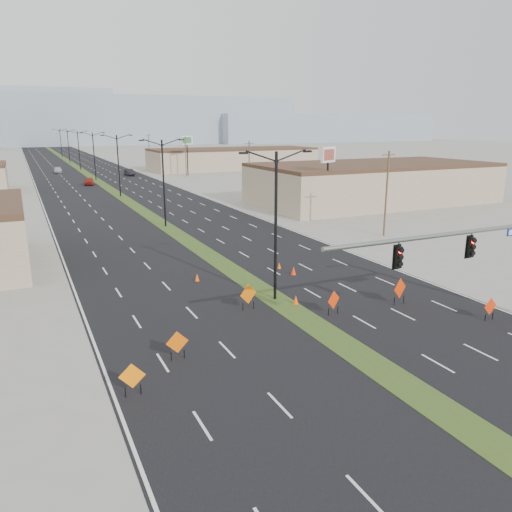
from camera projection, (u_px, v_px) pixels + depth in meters
name	position (u px, v px, depth m)	size (l,w,h in m)	color
ground	(390.00, 376.00, 23.85)	(600.00, 600.00, 0.00)	gray
road_surface	(94.00, 178.00, 111.24)	(25.00, 400.00, 0.02)	black
median_strip	(94.00, 178.00, 111.24)	(2.00, 400.00, 0.04)	#264719
building_se_near	(373.00, 184.00, 76.52)	(36.00, 18.00, 5.50)	tan
building_se_far	(233.00, 159.00, 135.05)	(44.00, 16.00, 5.00)	tan
mesa_center	(113.00, 120.00, 298.99)	(220.00, 50.00, 28.00)	#8A99AB
mesa_east	(320.00, 128.00, 349.38)	(160.00, 50.00, 18.00)	#8A99AB
signal_mast	(494.00, 251.00, 27.90)	(16.30, 0.60, 8.00)	slate
streetlight_0	(276.00, 222.00, 32.95)	(5.15, 0.24, 10.02)	black
streetlight_1	(164.00, 180.00, 57.42)	(5.15, 0.24, 10.02)	black
streetlight_2	(118.00, 164.00, 81.89)	(5.15, 0.24, 10.02)	black
streetlight_3	(94.00, 155.00, 106.36)	(5.15, 0.24, 10.02)	black
streetlight_4	(79.00, 149.00, 130.83)	(5.15, 0.24, 10.02)	black
streetlight_5	(68.00, 145.00, 155.30)	(5.15, 0.24, 10.02)	black
streetlight_6	(61.00, 142.00, 179.77)	(5.15, 0.24, 10.02)	black
utility_pole_0	(386.00, 193.00, 52.76)	(1.60, 0.20, 9.00)	#4C3823
utility_pole_1	(249.00, 168.00, 83.35)	(1.60, 0.20, 9.00)	#4C3823
utility_pole_2	(186.00, 156.00, 113.94)	(1.60, 0.20, 9.00)	#4C3823
utility_pole_3	(149.00, 149.00, 144.53)	(1.60, 0.20, 9.00)	#4C3823
car_left	(89.00, 181.00, 98.98)	(1.74, 4.32, 1.47)	maroon
car_mid	(129.00, 172.00, 117.05)	(1.59, 4.57, 1.51)	black
car_far	(58.00, 170.00, 123.64)	(1.82, 4.49, 1.30)	#B5BCC0
construction_sign_0	(132.00, 377.00, 21.90)	(1.16, 0.26, 1.56)	orange
construction_sign_1	(177.00, 343.00, 25.28)	(1.17, 0.05, 1.56)	#E55A04
construction_sign_2	(248.00, 295.00, 32.12)	(1.28, 0.37, 1.75)	#E05E04
construction_sign_3	(334.00, 301.00, 31.31)	(1.12, 0.48, 1.59)	#F23105
construction_sign_4	(490.00, 307.00, 30.44)	(1.10, 0.14, 1.46)	red
construction_sign_5	(400.00, 289.00, 33.07)	(1.32, 0.46, 1.83)	red
cone_0	(296.00, 300.00, 33.25)	(0.39, 0.39, 0.64)	#FB5005
cone_1	(294.00, 271.00, 39.85)	(0.41, 0.41, 0.69)	#E83404
cone_2	(279.00, 266.00, 41.54)	(0.32, 0.32, 0.53)	#FF5205
cone_3	(197.00, 277.00, 38.23)	(0.36, 0.36, 0.60)	#EE5005
pole_sign_east_near	(328.00, 160.00, 62.78)	(2.80, 1.55, 8.96)	black
pole_sign_east_far	(187.00, 143.00, 115.72)	(2.95, 1.12, 9.09)	black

